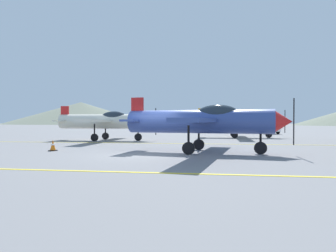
{
  "coord_description": "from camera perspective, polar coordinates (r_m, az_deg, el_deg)",
  "views": [
    {
      "loc": [
        3.06,
        -13.7,
        1.58
      ],
      "look_at": [
        -0.32,
        10.0,
        1.2
      ],
      "focal_mm": 31.59,
      "sensor_mm": 36.0,
      "label": 1
    }
  ],
  "objects": [
    {
      "name": "ground_plane",
      "position": [
        14.13,
        -4.46,
        -5.51
      ],
      "size": [
        400.0,
        400.0,
        0.0
      ],
      "primitive_type": "plane",
      "color": "slate"
    },
    {
      "name": "apron_line_near",
      "position": [
        9.48,
        -10.94,
        -8.66
      ],
      "size": [
        80.0,
        0.16,
        0.01
      ],
      "primitive_type": "cube",
      "color": "yellow",
      "rests_on": "ground_plane"
    },
    {
      "name": "apron_line_far",
      "position": [
        21.04,
        -0.27,
        -3.38
      ],
      "size": [
        80.0,
        0.16,
        0.01
      ],
      "primitive_type": "cube",
      "color": "yellow",
      "rests_on": "ground_plane"
    },
    {
      "name": "airplane_near",
      "position": [
        14.99,
        7.05,
        1.03
      ],
      "size": [
        8.37,
        9.58,
        2.86
      ],
      "color": "#33478C",
      "rests_on": "ground_plane"
    },
    {
      "name": "airplane_mid",
      "position": [
        24.91,
        -11.81,
        0.97
      ],
      "size": [
        8.26,
        9.53,
        2.86
      ],
      "color": "silver",
      "rests_on": "ground_plane"
    },
    {
      "name": "airplane_far",
      "position": [
        29.4,
        13.66,
        0.95
      ],
      "size": [
        8.27,
        9.54,
        2.86
      ],
      "color": "silver",
      "rests_on": "ground_plane"
    },
    {
      "name": "car_sedan",
      "position": [
        39.87,
        18.3,
        -0.2
      ],
      "size": [
        2.94,
        4.63,
        1.62
      ],
      "color": "white",
      "rests_on": "ground_plane"
    },
    {
      "name": "traffic_cone_side",
      "position": [
        16.98,
        -21.32,
        -3.51
      ],
      "size": [
        0.36,
        0.36,
        0.59
      ],
      "color": "black",
      "rests_on": "ground_plane"
    },
    {
      "name": "hill_left",
      "position": [
        184.12,
        -16.45,
        2.4
      ],
      "size": [
        85.55,
        85.55,
        13.02
      ],
      "primitive_type": "cone",
      "color": "slate",
      "rests_on": "ground_plane"
    },
    {
      "name": "hill_centerleft",
      "position": [
        160.8,
        5.34,
        1.78
      ],
      "size": [
        78.22,
        78.22,
        8.12
      ],
      "primitive_type": "cone",
      "color": "slate",
      "rests_on": "ground_plane"
    }
  ]
}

